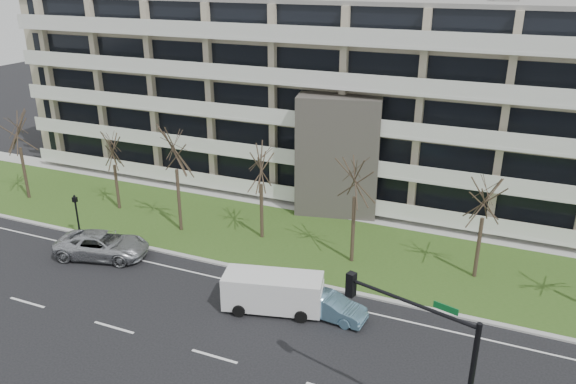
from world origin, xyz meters
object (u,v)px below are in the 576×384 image
at_px(white_van, 274,289).
at_px(pedestrian_signal, 77,211).
at_px(silver_pickup, 103,245).
at_px(blue_sedan, 329,306).
at_px(traffic_signal, 425,351).

distance_m(white_van, pedestrian_signal, 16.19).
bearing_deg(pedestrian_signal, white_van, -15.00).
height_order(silver_pickup, pedestrian_signal, pedestrian_signal).
relative_size(silver_pickup, blue_sedan, 1.46).
bearing_deg(blue_sedan, pedestrian_signal, 88.25).
relative_size(blue_sedan, white_van, 0.71).
relative_size(white_van, traffic_signal, 0.88).
xyz_separation_m(traffic_signal, pedestrian_signal, (-24.86, 8.70, -2.12)).
xyz_separation_m(silver_pickup, white_van, (12.66, -1.18, 0.42)).
bearing_deg(white_van, traffic_signal, -47.74).
bearing_deg(traffic_signal, pedestrian_signal, 176.23).
distance_m(blue_sedan, traffic_signal, 9.43).
bearing_deg(pedestrian_signal, silver_pickup, -30.12).
distance_m(blue_sedan, white_van, 3.08).
distance_m(silver_pickup, traffic_signal, 22.98).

